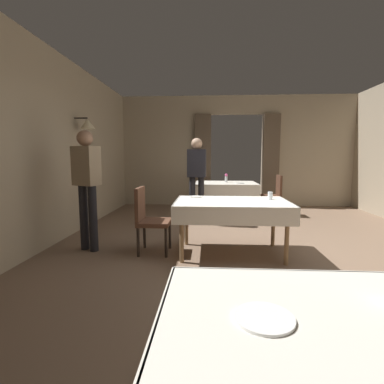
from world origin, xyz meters
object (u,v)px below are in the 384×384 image
at_px(person_waiter_by_doorway, 197,173).
at_px(dining_table_far, 226,187).
at_px(plate_near_b, 264,318).
at_px(chair_mid_left, 149,217).
at_px(plate_mid_a, 195,197).
at_px(dining_table_near, 314,343).
at_px(flower_vase_far, 226,178).
at_px(dining_table_mid, 232,207).
at_px(glass_mid_b, 270,196).
at_px(chair_far_right, 274,193).
at_px(plate_far_b, 239,183).
at_px(person_diner_standing_aside, 87,180).

bearing_deg(person_waiter_by_doorway, dining_table_far, 57.65).
relative_size(plate_near_b, person_waiter_by_doorway, 0.13).
height_order(chair_mid_left, plate_mid_a, chair_mid_left).
xyz_separation_m(dining_table_near, plate_near_b, (-0.20, -0.04, 0.12)).
bearing_deg(plate_mid_a, flower_vase_far, 76.75).
relative_size(dining_table_mid, glass_mid_b, 13.67).
height_order(dining_table_mid, plate_mid_a, plate_mid_a).
bearing_deg(chair_mid_left, chair_far_right, 49.90).
relative_size(dining_table_mid, chair_mid_left, 1.67).
height_order(plate_near_b, flower_vase_far, flower_vase_far).
distance_m(dining_table_far, plate_near_b, 5.72).
bearing_deg(chair_mid_left, dining_table_near, -66.15).
height_order(dining_table_mid, dining_table_far, same).
bearing_deg(plate_far_b, plate_mid_a, -111.25).
height_order(dining_table_mid, chair_far_right, chair_far_right).
relative_size(glass_mid_b, person_waiter_by_doorway, 0.07).
xyz_separation_m(chair_far_right, plate_mid_a, (-1.70, -2.44, 0.24)).
bearing_deg(flower_vase_far, chair_far_right, -8.14).
relative_size(chair_mid_left, plate_near_b, 4.14).
bearing_deg(dining_table_far, plate_far_b, -31.23).
distance_m(glass_mid_b, plate_far_b, 2.51).
bearing_deg(chair_mid_left, person_waiter_by_doorway, 71.78).
relative_size(plate_near_b, plate_far_b, 1.11).
height_order(dining_table_mid, chair_mid_left, chair_mid_left).
bearing_deg(plate_mid_a, chair_far_right, 55.07).
bearing_deg(chair_far_right, person_diner_standing_aside, -139.76).
xyz_separation_m(plate_mid_a, plate_far_b, (0.90, 2.31, 0.00)).
height_order(dining_table_mid, person_diner_standing_aside, person_diner_standing_aside).
relative_size(chair_far_right, person_diner_standing_aside, 0.54).
bearing_deg(dining_table_mid, glass_mid_b, 14.07).
distance_m(plate_near_b, plate_mid_a, 3.26).
bearing_deg(glass_mid_b, person_waiter_by_doorway, 123.68).
distance_m(plate_mid_a, flower_vase_far, 2.67).
xyz_separation_m(flower_vase_far, person_diner_standing_aside, (-2.14, -2.89, 0.16)).
xyz_separation_m(dining_table_far, plate_mid_a, (-0.60, -2.49, 0.10)).
bearing_deg(flower_vase_far, dining_table_far, -95.18).
height_order(dining_table_far, glass_mid_b, glass_mid_b).
distance_m(dining_table_near, dining_table_mid, 2.86).
xyz_separation_m(chair_mid_left, person_waiter_by_doorway, (0.60, 1.82, 0.51)).
relative_size(dining_table_far, flower_vase_far, 6.97).
bearing_deg(glass_mid_b, plate_mid_a, 169.58).
xyz_separation_m(chair_mid_left, flower_vase_far, (1.25, 2.94, 0.35)).
bearing_deg(flower_vase_far, chair_mid_left, -113.08).
xyz_separation_m(dining_table_mid, plate_near_b, (-0.11, -2.90, 0.09)).
height_order(dining_table_near, chair_mid_left, chair_mid_left).
bearing_deg(plate_far_b, chair_mid_left, -120.11).
xyz_separation_m(dining_table_near, dining_table_far, (-0.01, 5.68, 0.02)).
distance_m(plate_mid_a, person_waiter_by_doorway, 1.50).
height_order(dining_table_near, chair_far_right, chair_far_right).
bearing_deg(person_diner_standing_aside, dining_table_mid, -0.99).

